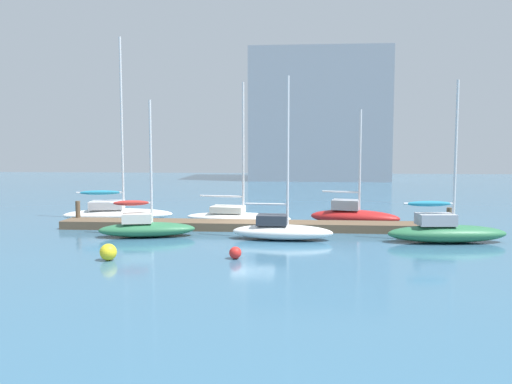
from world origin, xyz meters
TOP-DOWN VIEW (x-y plane):
  - ground_plane at (0.00, 0.00)m, footprint 120.00×120.00m
  - dock_pier at (0.00, 0.00)m, footprint 22.38×1.89m
  - dock_piling_near_end at (-10.79, 0.80)m, footprint 0.28×0.28m
  - dock_piling_far_end at (10.79, -0.80)m, footprint 0.28×0.28m
  - sailboat_0 at (-9.08, 2.77)m, footprint 7.24×3.37m
  - sailboat_1 at (-5.49, -2.86)m, footprint 5.29×2.73m
  - sailboat_2 at (-1.26, 2.68)m, footprint 6.91×2.79m
  - sailboat_3 at (1.73, -3.08)m, footprint 5.30×1.97m
  - sailboat_4 at (5.96, 2.31)m, footprint 5.66×2.88m
  - sailboat_5 at (9.97, -3.18)m, footprint 6.13×2.32m
  - mooring_buoy_red at (-0.08, -7.84)m, footprint 0.53×0.53m
  - mooring_buoy_yellow at (-5.40, -8.60)m, footprint 0.72×0.72m
  - harbor_building_distant at (5.23, 45.98)m, footprint 18.84×13.27m

SIDE VIEW (x-z plane):
  - ground_plane at x=0.00m, z-range 0.00..0.00m
  - dock_pier at x=0.00m, z-range 0.00..0.47m
  - mooring_buoy_red at x=-0.08m, z-range 0.00..0.53m
  - mooring_buoy_yellow at x=-5.40m, z-range 0.00..0.72m
  - sailboat_2 at x=-1.26m, z-range -3.91..4.81m
  - sailboat_3 at x=1.73m, z-range -3.64..4.72m
  - sailboat_1 at x=-5.49m, z-range -3.06..4.17m
  - sailboat_0 at x=-9.08m, z-range -5.23..6.40m
  - sailboat_4 at x=5.96m, z-range -2.91..4.10m
  - sailboat_5 at x=9.97m, z-range -3.42..4.64m
  - dock_piling_near_end at x=-10.79m, z-range 0.00..1.48m
  - dock_piling_far_end at x=10.79m, z-range 0.00..1.48m
  - harbor_building_distant at x=5.23m, z-range 0.00..17.76m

